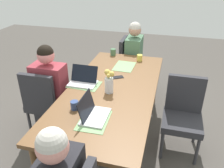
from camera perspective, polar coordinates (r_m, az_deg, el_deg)
name	(u,v)px	position (r m, az deg, el deg)	size (l,w,h in m)	color
ground_plane	(112,138)	(3.09, 0.00, -13.17)	(10.00, 10.00, 0.00)	#4C4742
dining_table	(112,93)	(2.69, 0.00, -2.29)	(2.19, 0.99, 0.75)	brown
chair_near_left_near	(44,100)	(3.01, -16.22, -3.86)	(0.44, 0.44, 0.90)	#2D2D33
person_near_left_near	(51,96)	(3.02, -14.61, -2.88)	(0.36, 0.40, 1.19)	#2D2D33
chair_head_left_left_mid	(130,62)	(4.02, 4.36, 5.46)	(0.44, 0.44, 0.90)	#2D2D33
person_head_left_left_mid	(133,62)	(3.94, 5.27, 5.39)	(0.40, 0.36, 1.19)	#2D2D33
chair_far_right_near	(183,112)	(2.80, 16.97, -6.55)	(0.44, 0.44, 0.90)	#2D2D33
flower_vase	(109,82)	(2.52, -0.72, 0.51)	(0.11, 0.12, 0.26)	silver
placemat_near_left_near	(84,85)	(2.74, -6.77, -0.13)	(0.36, 0.26, 0.00)	#7FAD70
placemat_head_left_left_mid	(124,66)	(3.21, 3.03, 4.35)	(0.36, 0.26, 0.00)	#7FAD70
placemat_head_right_left_far	(94,120)	(2.15, -4.45, -8.80)	(0.36, 0.26, 0.00)	#7FAD70
laptop_near_left_near	(83,80)	(2.75, -7.05, 0.87)	(0.22, 0.32, 0.20)	silver
laptop_head_right_left_far	(93,113)	(2.16, -4.79, -7.15)	(0.32, 0.22, 0.21)	silver
coffee_mug_near_left	(140,58)	(3.41, 6.77, 6.40)	(0.08, 0.08, 0.09)	#DBC64C
coffee_mug_near_right	(74,105)	(2.30, -9.17, -5.14)	(0.08, 0.08, 0.09)	#33477A
coffee_mug_centre_left	(113,52)	(3.59, 0.27, 7.82)	(0.08, 0.08, 0.10)	#47704C
phone_black	(117,77)	(2.89, 1.28, 1.66)	(0.15, 0.07, 0.01)	black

